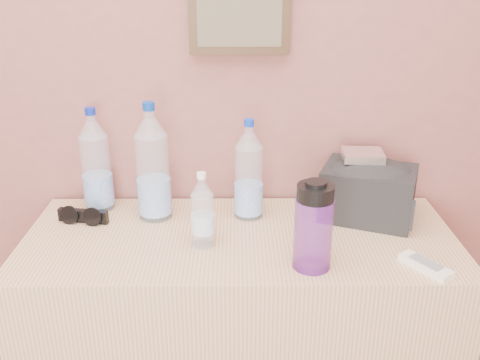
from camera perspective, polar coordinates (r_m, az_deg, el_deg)
name	(u,v)px	position (r m, az deg, el deg)	size (l,w,h in m)	color
picture_frame	(239,11)	(1.65, -0.07, 17.55)	(0.30, 0.03, 0.25)	#382311
dresser	(240,344)	(1.80, 0.00, -17.08)	(1.27, 0.53, 0.79)	#A67A59
pet_large_a	(96,165)	(1.75, -15.11, 1.54)	(0.09, 0.09, 0.34)	white
pet_large_b	(153,168)	(1.65, -9.29, 1.25)	(0.10, 0.10, 0.37)	silver
pet_large_c	(249,175)	(1.64, 0.93, 0.56)	(0.09, 0.09, 0.32)	#D0ECFD
pet_small	(203,214)	(1.49, -4.02, -3.62)	(0.06, 0.06, 0.22)	white
nalgene_bottle	(313,226)	(1.39, 7.84, -4.87)	(0.10, 0.10, 0.24)	#6E2594
sunglasses	(83,216)	(1.72, -16.38, -3.69)	(0.16, 0.06, 0.04)	black
ac_remote	(425,266)	(1.50, 19.18, -8.65)	(0.14, 0.05, 0.02)	white
toiletry_bag	(368,190)	(1.70, 13.52, -1.02)	(0.27, 0.20, 0.19)	black
foil_packet	(363,155)	(1.67, 12.96, 2.59)	(0.12, 0.10, 0.03)	silver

